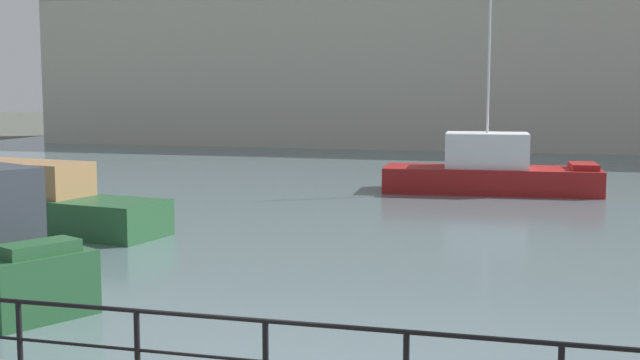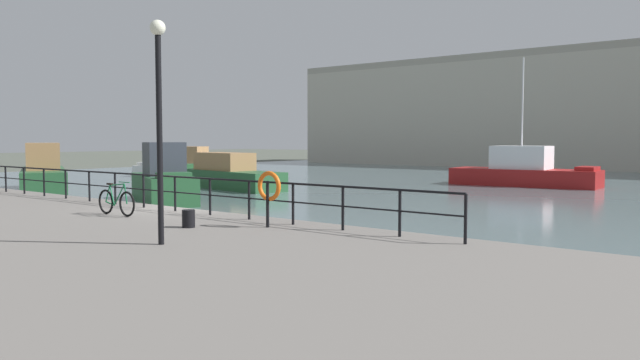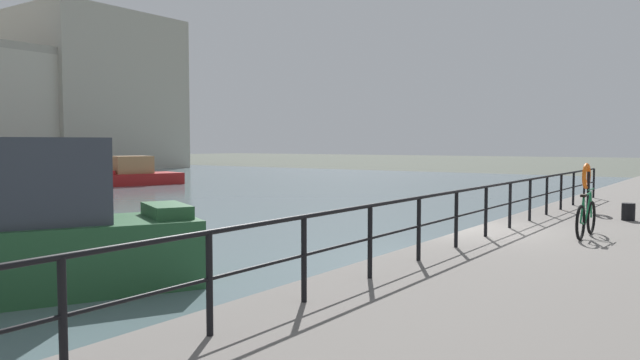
# 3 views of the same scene
# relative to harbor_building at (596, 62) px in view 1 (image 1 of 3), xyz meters

# --- Properties ---
(water_basin) EXTENTS (80.00, 60.00, 0.01)m
(water_basin) POSITION_rel_harbor_building_xyz_m (-7.15, -23.33, -6.21)
(water_basin) COLOR slate
(water_basin) RESTS_ON ground_plane
(harbor_building) EXTENTS (68.05, 14.67, 16.36)m
(harbor_building) POSITION_rel_harbor_building_xyz_m (0.00, 0.00, 0.00)
(harbor_building) COLOR #B2AD9E
(harbor_building) RESTS_ON ground_plane
(moored_harbor_tender) EXTENTS (9.72, 3.78, 2.10)m
(moored_harbor_tender) POSITION_rel_harbor_building_xyz_m (-18.93, -40.95, -5.40)
(moored_harbor_tender) COLOR #23512D
(moored_harbor_tender) RESTS_ON water_basin
(moored_blue_motorboat) EXTENTS (8.97, 3.48, 7.93)m
(moored_blue_motorboat) POSITION_rel_harbor_building_xyz_m (-5.58, -28.14, -5.30)
(moored_blue_motorboat) COLOR maroon
(moored_blue_motorboat) RESTS_ON water_basin
(quay_railing) EXTENTS (22.33, 0.07, 1.08)m
(quay_railing) POSITION_rel_harbor_building_xyz_m (-8.06, -54.28, -4.76)
(quay_railing) COLOR black
(quay_railing) RESTS_ON quay_promenade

